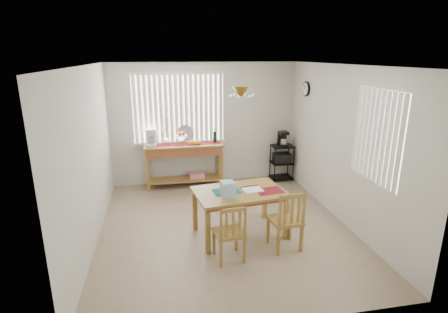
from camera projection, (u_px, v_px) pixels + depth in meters
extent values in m
cube|color=#9B8669|center=(224.00, 227.00, 5.80)|extent=(4.00, 4.50, 0.01)
cube|color=silver|center=(205.00, 124.00, 7.60)|extent=(4.00, 0.10, 2.60)
cube|color=silver|center=(270.00, 216.00, 3.26)|extent=(4.00, 0.10, 2.60)
cube|color=silver|center=(86.00, 158.00, 5.07)|extent=(0.10, 4.50, 2.60)
cube|color=silver|center=(345.00, 145.00, 5.80)|extent=(0.10, 4.50, 2.60)
cube|color=white|center=(224.00, 61.00, 5.05)|extent=(4.00, 4.50, 0.10)
cube|color=white|center=(179.00, 109.00, 7.35)|extent=(1.90, 0.01, 1.40)
cube|color=white|center=(135.00, 110.00, 7.18)|extent=(0.07, 0.03, 1.40)
cube|color=white|center=(140.00, 110.00, 7.20)|extent=(0.07, 0.03, 1.40)
cube|color=white|center=(146.00, 110.00, 7.22)|extent=(0.07, 0.03, 1.40)
cube|color=white|center=(151.00, 109.00, 7.24)|extent=(0.07, 0.03, 1.40)
cube|color=white|center=(156.00, 109.00, 7.26)|extent=(0.07, 0.03, 1.40)
cube|color=white|center=(161.00, 109.00, 7.28)|extent=(0.07, 0.03, 1.40)
cube|color=white|center=(166.00, 109.00, 7.30)|extent=(0.07, 0.03, 1.40)
cube|color=white|center=(171.00, 109.00, 7.31)|extent=(0.07, 0.03, 1.40)
cube|color=white|center=(176.00, 109.00, 7.33)|extent=(0.07, 0.03, 1.40)
cube|color=white|center=(181.00, 109.00, 7.35)|extent=(0.07, 0.03, 1.40)
cube|color=white|center=(186.00, 108.00, 7.37)|extent=(0.07, 0.03, 1.40)
cube|color=white|center=(191.00, 108.00, 7.39)|extent=(0.07, 0.03, 1.40)
cube|color=white|center=(196.00, 108.00, 7.41)|extent=(0.07, 0.03, 1.40)
cube|color=white|center=(201.00, 108.00, 7.43)|extent=(0.07, 0.03, 1.40)
cube|color=white|center=(206.00, 108.00, 7.45)|extent=(0.07, 0.03, 1.40)
cube|color=white|center=(211.00, 108.00, 7.47)|extent=(0.07, 0.03, 1.40)
cube|color=white|center=(216.00, 108.00, 7.48)|extent=(0.07, 0.03, 1.40)
cube|color=white|center=(221.00, 108.00, 7.50)|extent=(0.07, 0.03, 1.40)
cube|color=white|center=(180.00, 142.00, 7.53)|extent=(1.98, 0.06, 0.06)
cube|color=white|center=(178.00, 73.00, 7.12)|extent=(1.98, 0.06, 0.06)
cube|color=white|center=(377.00, 137.00, 4.84)|extent=(0.01, 1.10, 1.30)
cube|color=white|center=(400.00, 146.00, 4.37)|extent=(0.03, 0.07, 1.30)
cube|color=white|center=(395.00, 144.00, 4.48)|extent=(0.03, 0.07, 1.30)
cube|color=white|center=(389.00, 141.00, 4.58)|extent=(0.03, 0.07, 1.30)
cube|color=white|center=(384.00, 140.00, 4.68)|extent=(0.03, 0.07, 1.30)
cube|color=white|center=(379.00, 138.00, 4.79)|extent=(0.03, 0.07, 1.30)
cube|color=white|center=(374.00, 136.00, 4.89)|extent=(0.03, 0.07, 1.30)
cube|color=white|center=(370.00, 134.00, 5.00)|extent=(0.03, 0.07, 1.30)
cube|color=white|center=(365.00, 133.00, 5.10)|extent=(0.03, 0.07, 1.30)
cube|color=white|center=(361.00, 131.00, 5.20)|extent=(0.03, 0.07, 1.30)
cube|color=white|center=(357.00, 130.00, 5.31)|extent=(0.03, 0.07, 1.30)
cylinder|color=black|center=(306.00, 89.00, 7.03)|extent=(0.04, 0.30, 0.30)
cylinder|color=white|center=(305.00, 89.00, 7.02)|extent=(0.01, 0.25, 0.25)
cylinder|color=olive|center=(241.00, 78.00, 4.89)|extent=(0.01, 0.01, 0.34)
cone|color=olive|center=(241.00, 91.00, 4.94)|extent=(0.24, 0.24, 0.14)
sphere|color=white|center=(252.00, 95.00, 4.99)|extent=(0.05, 0.05, 0.05)
sphere|color=white|center=(244.00, 94.00, 5.10)|extent=(0.05, 0.05, 0.05)
sphere|color=white|center=(233.00, 94.00, 5.08)|extent=(0.05, 0.05, 0.05)
sphere|color=white|center=(230.00, 96.00, 4.93)|extent=(0.05, 0.05, 0.05)
sphere|color=white|center=(237.00, 97.00, 4.81)|extent=(0.05, 0.05, 0.05)
sphere|color=white|center=(249.00, 96.00, 4.84)|extent=(0.05, 0.05, 0.05)
cube|color=olive|center=(184.00, 145.00, 7.34)|extent=(1.65, 0.47, 0.04)
cube|color=brown|center=(184.00, 151.00, 7.37)|extent=(1.59, 0.42, 0.17)
cube|color=olive|center=(148.00, 175.00, 7.19)|extent=(0.06, 0.06, 0.71)
cube|color=olive|center=(222.00, 171.00, 7.46)|extent=(0.06, 0.06, 0.71)
cube|color=olive|center=(148.00, 170.00, 7.53)|extent=(0.06, 0.06, 0.71)
cube|color=olive|center=(219.00, 166.00, 7.80)|extent=(0.06, 0.06, 0.71)
cube|color=olive|center=(185.00, 179.00, 7.55)|extent=(1.53, 0.40, 0.03)
cube|color=red|center=(197.00, 175.00, 7.58)|extent=(0.31, 0.23, 0.10)
cube|color=maroon|center=(184.00, 144.00, 7.33)|extent=(1.57, 0.26, 0.01)
cube|color=white|center=(152.00, 145.00, 7.21)|extent=(0.21, 0.25, 0.05)
cube|color=white|center=(151.00, 138.00, 7.25)|extent=(0.21, 0.08, 0.31)
cube|color=white|center=(151.00, 131.00, 7.10)|extent=(0.21, 0.23, 0.07)
cylinder|color=white|center=(151.00, 141.00, 7.15)|extent=(0.13, 0.13, 0.13)
cylinder|color=white|center=(181.00, 142.00, 7.29)|extent=(0.05, 0.05, 0.10)
cone|color=white|center=(181.00, 138.00, 7.26)|extent=(0.27, 0.27, 0.09)
sphere|color=red|center=(184.00, 134.00, 7.25)|extent=(0.08, 0.08, 0.08)
sphere|color=red|center=(180.00, 133.00, 7.28)|extent=(0.08, 0.08, 0.08)
sphere|color=red|center=(180.00, 134.00, 7.19)|extent=(0.08, 0.08, 0.08)
sphere|color=orange|center=(191.00, 143.00, 7.27)|extent=(0.08, 0.08, 0.08)
sphere|color=orange|center=(195.00, 143.00, 7.28)|extent=(0.08, 0.08, 0.08)
sphere|color=orange|center=(199.00, 143.00, 7.30)|extent=(0.08, 0.08, 0.08)
cylinder|color=silver|center=(185.00, 134.00, 7.47)|extent=(0.37, 0.09, 0.37)
cylinder|color=white|center=(166.00, 141.00, 7.30)|extent=(0.08, 0.08, 0.14)
cylinder|color=#4C3823|center=(165.00, 127.00, 7.21)|extent=(0.09, 0.04, 0.46)
cylinder|color=#4C3823|center=(165.00, 126.00, 7.20)|extent=(0.14, 0.06, 0.50)
cylinder|color=#4C3823|center=(166.00, 128.00, 7.22)|extent=(0.18, 0.08, 0.37)
cylinder|color=#4C3823|center=(165.00, 124.00, 7.20)|extent=(0.06, 0.03, 0.57)
cylinder|color=#4C3823|center=(166.00, 129.00, 7.22)|extent=(0.23, 0.10, 0.32)
cylinder|color=black|center=(215.00, 137.00, 7.47)|extent=(0.08, 0.08, 0.24)
cylinder|color=black|center=(215.00, 130.00, 7.42)|extent=(0.03, 0.03, 0.08)
cylinder|color=black|center=(275.00, 165.00, 7.68)|extent=(0.02, 0.02, 0.80)
cylinder|color=black|center=(294.00, 164.00, 7.75)|extent=(0.02, 0.02, 0.80)
cylinder|color=black|center=(270.00, 161.00, 8.00)|extent=(0.02, 0.02, 0.80)
cylinder|color=black|center=(288.00, 160.00, 8.07)|extent=(0.02, 0.02, 0.80)
cube|color=black|center=(282.00, 146.00, 7.77)|extent=(0.47, 0.38, 0.03)
cube|color=black|center=(282.00, 163.00, 7.88)|extent=(0.47, 0.38, 0.02)
cube|color=black|center=(281.00, 177.00, 7.97)|extent=(0.47, 0.38, 0.02)
cube|color=black|center=(282.00, 158.00, 7.84)|extent=(0.36, 0.28, 0.21)
cube|color=black|center=(283.00, 145.00, 7.74)|extent=(0.19, 0.23, 0.05)
cube|color=black|center=(282.00, 139.00, 7.78)|extent=(0.19, 0.08, 0.28)
cube|color=black|center=(283.00, 133.00, 7.66)|extent=(0.19, 0.21, 0.07)
cylinder|color=silver|center=(283.00, 141.00, 7.71)|extent=(0.12, 0.12, 0.12)
cube|color=olive|center=(239.00, 192.00, 5.38)|extent=(1.47, 1.05, 0.04)
cube|color=brown|center=(239.00, 195.00, 5.39)|extent=(1.36, 0.94, 0.06)
cube|color=olive|center=(208.00, 233.00, 4.95)|extent=(0.08, 0.08, 0.63)
cube|color=olive|center=(286.00, 220.00, 5.33)|extent=(0.08, 0.08, 0.63)
cube|color=olive|center=(195.00, 211.00, 5.64)|extent=(0.08, 0.08, 0.63)
cube|color=olive|center=(265.00, 201.00, 6.02)|extent=(0.08, 0.08, 0.63)
cube|color=#126068|center=(227.00, 191.00, 5.35)|extent=(0.44, 0.34, 0.01)
cube|color=maroon|center=(269.00, 191.00, 5.37)|extent=(0.44, 0.34, 0.01)
cube|color=white|center=(252.00, 190.00, 5.38)|extent=(0.32, 0.27, 0.02)
cube|color=black|center=(249.00, 187.00, 5.50)|extent=(0.29, 0.07, 0.03)
cube|color=#8DC3CE|center=(228.00, 189.00, 5.13)|extent=(0.22, 0.22, 0.23)
cube|color=olive|center=(229.00, 233.00, 4.78)|extent=(0.43, 0.43, 0.04)
cube|color=olive|center=(236.00, 239.00, 5.04)|extent=(0.04, 0.04, 0.38)
cube|color=olive|center=(214.00, 242.00, 4.95)|extent=(0.04, 0.04, 0.38)
cube|color=olive|center=(244.00, 250.00, 4.74)|extent=(0.04, 0.04, 0.38)
cube|color=olive|center=(221.00, 255.00, 4.64)|extent=(0.04, 0.04, 0.38)
cube|color=olive|center=(245.00, 221.00, 4.61)|extent=(0.04, 0.04, 0.43)
cube|color=olive|center=(221.00, 225.00, 4.51)|extent=(0.04, 0.04, 0.43)
cube|color=olive|center=(233.00, 210.00, 4.51)|extent=(0.35, 0.07, 0.06)
cube|color=olive|center=(240.00, 224.00, 4.59)|extent=(0.04, 0.02, 0.34)
cube|color=olive|center=(233.00, 225.00, 4.56)|extent=(0.04, 0.02, 0.34)
cube|color=olive|center=(226.00, 226.00, 4.54)|extent=(0.04, 0.02, 0.34)
cube|color=olive|center=(285.00, 220.00, 5.06)|extent=(0.46, 0.46, 0.04)
cube|color=olive|center=(290.00, 227.00, 5.34)|extent=(0.04, 0.04, 0.41)
cube|color=olive|center=(268.00, 230.00, 5.25)|extent=(0.04, 0.04, 0.41)
cube|color=olive|center=(301.00, 239.00, 5.01)|extent=(0.04, 0.04, 0.41)
cube|color=olive|center=(278.00, 242.00, 4.91)|extent=(0.04, 0.04, 0.41)
cube|color=olive|center=(304.00, 208.00, 4.87)|extent=(0.04, 0.04, 0.46)
cube|color=olive|center=(280.00, 211.00, 4.77)|extent=(0.04, 0.04, 0.46)
cube|color=olive|center=(293.00, 196.00, 4.76)|extent=(0.38, 0.07, 0.06)
cube|color=olive|center=(299.00, 211.00, 4.85)|extent=(0.04, 0.02, 0.37)
cube|color=olive|center=(292.00, 211.00, 4.82)|extent=(0.04, 0.02, 0.37)
cube|color=olive|center=(285.00, 212.00, 4.80)|extent=(0.04, 0.02, 0.37)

